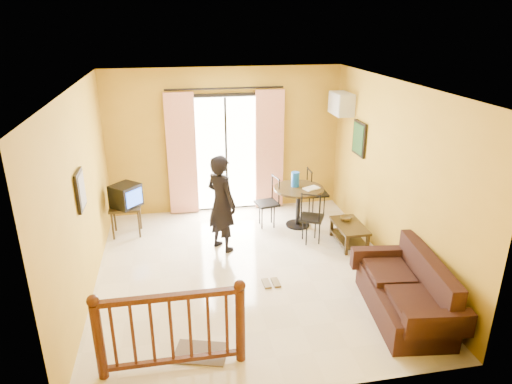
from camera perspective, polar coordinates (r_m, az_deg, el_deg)
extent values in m
plane|color=beige|center=(7.11, -1.06, -9.76)|extent=(5.00, 5.00, 0.00)
plane|color=white|center=(6.17, -1.24, 13.18)|extent=(5.00, 5.00, 0.00)
plane|color=#B78C23|center=(8.87, -3.84, 6.36)|extent=(4.50, 0.00, 4.50)
plane|color=#B78C23|center=(4.30, 4.48, -10.49)|extent=(4.50, 0.00, 4.50)
plane|color=#B78C23|center=(6.55, -20.94, -0.43)|extent=(0.00, 5.00, 5.00)
plane|color=#B78C23|center=(7.20, 16.80, 1.98)|extent=(0.00, 5.00, 5.00)
cube|color=black|center=(8.93, -3.79, 4.78)|extent=(1.34, 0.03, 2.34)
cube|color=white|center=(8.89, -3.76, 4.72)|extent=(1.20, 0.04, 2.20)
cube|color=black|center=(8.87, -3.74, 4.69)|extent=(0.04, 0.02, 2.20)
cube|color=#F9E1BC|center=(8.78, -9.26, 4.61)|extent=(0.55, 0.08, 2.35)
cube|color=#F9E1BC|center=(8.97, 1.69, 5.23)|extent=(0.55, 0.08, 2.35)
cylinder|color=black|center=(8.57, -3.92, 12.80)|extent=(2.20, 0.04, 0.04)
cube|color=black|center=(8.33, -16.03, -1.85)|extent=(0.54, 0.45, 0.04)
cylinder|color=black|center=(8.30, -17.48, -4.07)|extent=(0.04, 0.04, 0.52)
cylinder|color=black|center=(8.25, -14.41, -3.89)|extent=(0.04, 0.04, 0.52)
cylinder|color=black|center=(8.62, -17.24, -3.08)|extent=(0.04, 0.04, 0.52)
cylinder|color=black|center=(8.57, -14.29, -2.90)|extent=(0.04, 0.04, 0.52)
cube|color=black|center=(8.25, -15.98, -0.43)|extent=(0.59, 0.60, 0.40)
cube|color=blue|center=(8.11, -14.98, -0.71)|extent=(0.25, 0.27, 0.28)
cube|color=black|center=(6.31, -21.13, 0.21)|extent=(0.04, 0.42, 0.52)
cube|color=#635C54|center=(6.31, -20.91, 0.22)|extent=(0.01, 0.34, 0.44)
cylinder|color=black|center=(8.30, 5.37, 0.42)|extent=(0.90, 0.90, 0.04)
cylinder|color=black|center=(8.43, 5.29, -1.91)|extent=(0.08, 0.08, 0.73)
cylinder|color=black|center=(8.58, 5.21, -4.07)|extent=(0.44, 0.44, 0.03)
cylinder|color=blue|center=(8.30, 4.94, 1.60)|extent=(0.15, 0.15, 0.27)
cube|color=silver|center=(8.25, 6.94, 0.46)|extent=(0.33, 0.28, 0.02)
cube|color=silver|center=(8.69, 10.64, 10.80)|extent=(0.30, 0.60, 0.40)
cube|color=gray|center=(8.63, 9.69, 10.80)|extent=(0.02, 0.56, 0.36)
cube|color=black|center=(8.25, 12.78, 6.54)|extent=(0.04, 0.50, 0.60)
cube|color=black|center=(8.24, 12.62, 6.54)|extent=(0.01, 0.42, 0.52)
cube|color=black|center=(7.89, 11.62, -4.12)|extent=(0.45, 0.81, 0.04)
cube|color=black|center=(8.00, 11.50, -5.65)|extent=(0.41, 0.77, 0.03)
cube|color=black|center=(7.61, 11.26, -6.55)|extent=(0.05, 0.05, 0.34)
cube|color=black|center=(7.74, 13.76, -6.25)|extent=(0.05, 0.05, 0.34)
cube|color=black|center=(8.21, 9.44, -4.28)|extent=(0.05, 0.05, 0.34)
cube|color=black|center=(8.33, 11.78, -4.05)|extent=(0.05, 0.05, 0.34)
imported|color=#53411C|center=(8.03, 11.17, -3.24)|extent=(0.26, 0.26, 0.06)
cube|color=black|center=(6.37, 17.88, -12.84)|extent=(0.98, 1.67, 0.40)
cube|color=black|center=(6.33, 20.65, -9.75)|extent=(0.37, 1.60, 0.55)
cube|color=black|center=(5.71, 21.81, -15.07)|extent=(0.81, 0.25, 0.30)
cube|color=black|center=(6.84, 15.09, -7.89)|extent=(0.81, 0.25, 0.30)
cube|color=black|center=(5.98, 19.26, -12.85)|extent=(0.62, 0.71, 0.10)
cube|color=black|center=(6.49, 16.29, -9.61)|extent=(0.62, 0.71, 0.10)
imported|color=black|center=(7.42, -4.35, -1.42)|extent=(0.67, 0.71, 1.63)
cylinder|color=#471E0F|center=(5.29, -19.04, -17.31)|extent=(0.11, 0.11, 0.92)
cylinder|color=#471E0F|center=(5.25, -1.97, -16.32)|extent=(0.11, 0.11, 0.92)
sphere|color=#471E0F|center=(5.00, -19.74, -12.68)|extent=(0.13, 0.13, 0.13)
sphere|color=#471E0F|center=(4.95, -2.05, -11.63)|extent=(0.13, 0.13, 0.13)
cube|color=#471E0F|center=(4.95, -10.88, -12.78)|extent=(1.55, 0.08, 0.06)
cube|color=#471E0F|center=(5.44, -10.25, -19.99)|extent=(1.55, 0.06, 0.05)
cube|color=#63564F|center=(5.63, -6.92, -19.31)|extent=(0.69, 0.56, 0.02)
cube|color=#53411C|center=(6.77, 1.32, -11.36)|extent=(0.11, 0.25, 0.03)
cube|color=#53411C|center=(6.80, 2.50, -11.24)|extent=(0.11, 0.25, 0.03)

